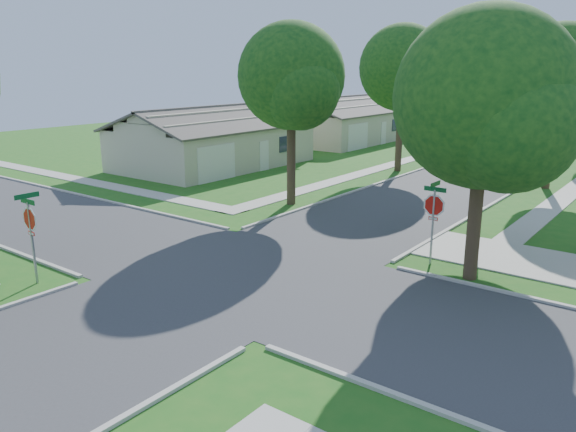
# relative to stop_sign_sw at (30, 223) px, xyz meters

# --- Properties ---
(ground) EXTENTS (100.00, 100.00, 0.00)m
(ground) POSITION_rel_stop_sign_sw_xyz_m (4.70, 4.70, -2.03)
(ground) COLOR #1F5B18
(ground) RESTS_ON ground
(road_ns) EXTENTS (7.00, 100.00, 0.02)m
(road_ns) POSITION_rel_stop_sign_sw_xyz_m (4.70, 4.70, -2.03)
(road_ns) COLOR #333335
(road_ns) RESTS_ON ground
(sidewalk_nw) EXTENTS (1.20, 40.00, 0.04)m
(sidewalk_nw) POSITION_rel_stop_sign_sw_xyz_m (-1.40, 30.70, -2.01)
(sidewalk_nw) COLOR #9E9B91
(sidewalk_nw) RESTS_ON ground
(driveway) EXTENTS (8.80, 3.60, 0.05)m
(driveway) POSITION_rel_stop_sign_sw_xyz_m (12.60, 11.80, -2.01)
(driveway) COLOR #9E9B91
(driveway) RESTS_ON ground
(stop_sign_sw) EXTENTS (1.05, 0.80, 2.98)m
(stop_sign_sw) POSITION_rel_stop_sign_sw_xyz_m (0.00, 0.00, 0.00)
(stop_sign_sw) COLOR gray
(stop_sign_sw) RESTS_ON ground
(stop_sign_ne) EXTENTS (1.05, 0.80, 2.98)m
(stop_sign_ne) POSITION_rel_stop_sign_sw_xyz_m (9.40, 9.40, 0.00)
(stop_sign_ne) COLOR gray
(stop_sign_ne) RESTS_ON ground
(tree_e_near) EXTENTS (4.97, 4.80, 8.28)m
(tree_e_near) POSITION_rel_stop_sign_sw_xyz_m (9.45, 13.71, 3.61)
(tree_e_near) COLOR #38281C
(tree_e_near) RESTS_ON ground
(tree_e_mid) EXTENTS (5.59, 5.40, 9.21)m
(tree_e_mid) POSITION_rel_stop_sign_sw_xyz_m (9.46, 25.71, 4.22)
(tree_e_mid) COLOR #38281C
(tree_e_mid) RESTS_ON ground
(tree_w_near) EXTENTS (5.38, 5.20, 8.97)m
(tree_w_near) POSITION_rel_stop_sign_sw_xyz_m (0.06, 13.71, 4.08)
(tree_w_near) COLOR #38281C
(tree_w_near) RESTS_ON ground
(tree_w_mid) EXTENTS (5.80, 5.60, 9.56)m
(tree_w_mid) POSITION_rel_stop_sign_sw_xyz_m (0.06, 25.71, 4.46)
(tree_w_mid) COLOR #38281C
(tree_w_mid) RESTS_ON ground
(tree_w_far) EXTENTS (4.76, 4.60, 8.04)m
(tree_w_far) POSITION_rel_stop_sign_sw_xyz_m (0.05, 38.71, 3.48)
(tree_w_far) COLOR #38281C
(tree_w_far) RESTS_ON ground
(tree_ne_corner) EXTENTS (5.80, 5.60, 8.66)m
(tree_ne_corner) POSITION_rel_stop_sign_sw_xyz_m (11.06, 8.91, 3.56)
(tree_ne_corner) COLOR #38281C
(tree_ne_corner) RESTS_ON ground
(house_nw_near) EXTENTS (8.42, 13.60, 4.23)m
(house_nw_near) POSITION_rel_stop_sign_sw_xyz_m (-11.29, 19.70, -0.51)
(house_nw_near) COLOR #B5AA8F
(house_nw_near) RESTS_ON ground
(house_nw_far) EXTENTS (8.42, 13.60, 4.23)m
(house_nw_far) POSITION_rel_stop_sign_sw_xyz_m (-11.29, 36.70, -0.51)
(house_nw_far) COLOR #B5AA8F
(house_nw_far) RESTS_ON ground
(car_curb_east) EXTENTS (2.25, 4.59, 1.51)m
(car_curb_east) POSITION_rel_stop_sign_sw_xyz_m (5.90, 26.05, -1.28)
(car_curb_east) COLOR black
(car_curb_east) RESTS_ON ground
(car_curb_west) EXTENTS (1.64, 3.99, 1.15)m
(car_curb_west) POSITION_rel_stop_sign_sw_xyz_m (3.50, 42.00, -1.45)
(car_curb_west) COLOR black
(car_curb_west) RESTS_ON ground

